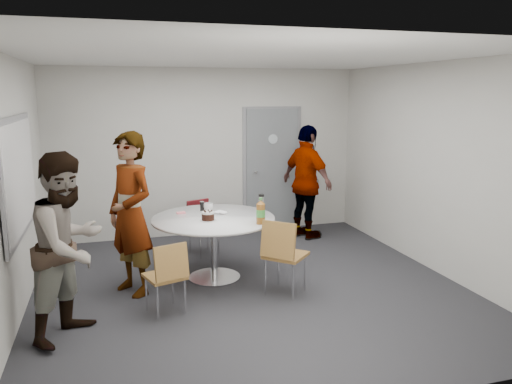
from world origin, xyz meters
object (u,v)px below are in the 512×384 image
object	(u,v)px
door	(272,170)
person_right	(307,182)
whiteboard	(19,176)
person_main	(131,214)
chair_near_left	(168,272)
table	(216,226)
chair_far	(201,221)
chair_near_right	(282,250)
person_left	(69,246)

from	to	relation	value
door	person_right	distance (m)	0.79
whiteboard	person_main	distance (m)	1.23
chair_near_left	person_right	world-z (taller)	person_right
table	chair_far	distance (m)	1.11
table	person_main	size ratio (longest dim) A/B	0.81
door	person_main	bearing A→B (deg)	-137.73
chair_near_left	whiteboard	bearing A→B (deg)	137.26
table	chair_near_right	bearing A→B (deg)	-50.95
person_main	chair_far	bearing A→B (deg)	108.35
door	chair_near_right	world-z (taller)	door
chair_far	table	bearing A→B (deg)	69.27
door	whiteboard	distance (m)	4.25
door	chair_near_right	bearing A→B (deg)	-105.95
whiteboard	chair_near_left	distance (m)	1.86
whiteboard	person_right	world-z (taller)	whiteboard
person_right	person_main	bearing A→B (deg)	99.06
person_left	person_right	bearing A→B (deg)	-17.99
whiteboard	person_main	size ratio (longest dim) A/B	1.01
chair_near_right	person_left	distance (m)	2.29
table	chair_near_left	xyz separation A→B (m)	(-0.71, -0.90, -0.20)
table	person_main	bearing A→B (deg)	-171.43
person_left	person_right	size ratio (longest dim) A/B	0.98
door	person_left	distance (m)	4.37
table	person_left	distance (m)	1.96
chair_near_right	person_right	bearing A→B (deg)	105.98
chair_near_right	person_main	distance (m)	1.78
chair_far	chair_near_left	bearing A→B (deg)	49.87
whiteboard	chair_near_right	size ratio (longest dim) A/B	2.11
chair_far	person_right	world-z (taller)	person_right
whiteboard	chair_near_left	xyz separation A→B (m)	(1.44, -0.68, -0.97)
table	chair_near_left	bearing A→B (deg)	-128.14
chair_far	person_main	xyz separation A→B (m)	(-1.03, -1.24, 0.47)
chair_near_left	person_left	world-z (taller)	person_left
door	chair_near_left	bearing A→B (deg)	-125.62
door	person_right	bearing A→B (deg)	-62.81
person_left	person_right	distance (m)	4.19
chair_near_left	chair_near_right	distance (m)	1.33
chair_near_right	person_right	distance (m)	2.44
door	chair_near_right	xyz separation A→B (m)	(-0.80, -2.82, -0.48)
whiteboard	chair_near_right	bearing A→B (deg)	-10.95
door	chair_far	size ratio (longest dim) A/B	2.72
chair_near_right	door	bearing A→B (deg)	118.78
door	person_main	world-z (taller)	door
chair_near_left	chair_near_right	xyz separation A→B (m)	(1.32, 0.15, 0.07)
chair_far	person_left	size ratio (longest dim) A/B	0.44
chair_near_right	chair_far	distance (m)	1.94
chair_near_left	person_right	size ratio (longest dim) A/B	0.44
table	person_right	bearing A→B (deg)	37.62
chair_near_right	person_left	xyz separation A→B (m)	(-2.25, -0.32, 0.34)
person_left	chair_near_right	bearing A→B (deg)	-45.53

